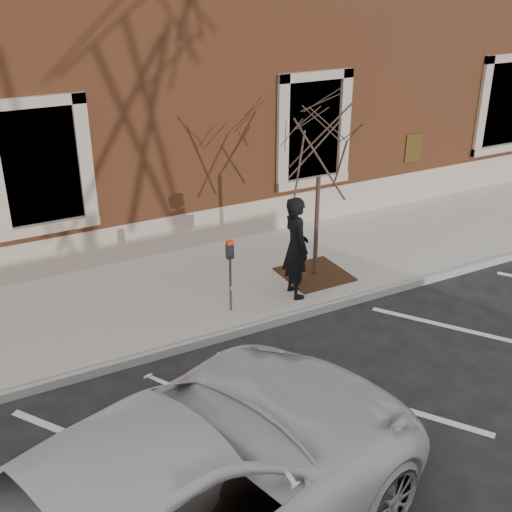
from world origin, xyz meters
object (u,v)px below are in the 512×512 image
man (296,247)px  sapling (320,148)px  parking_meter (230,263)px  white_truck (180,490)px

man → sapling: size_ratio=0.52×
man → parking_meter: man is taller
man → sapling: 1.88m
parking_meter → man: bearing=10.8°
sapling → white_truck: (-4.77, -4.80, -1.87)m
white_truck → parking_meter: bearing=-47.4°
man → sapling: (0.77, 0.51, 1.63)m
sapling → parking_meter: bearing=-166.9°
man → parking_meter: (-1.33, 0.02, -0.02)m
parking_meter → white_truck: 5.08m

